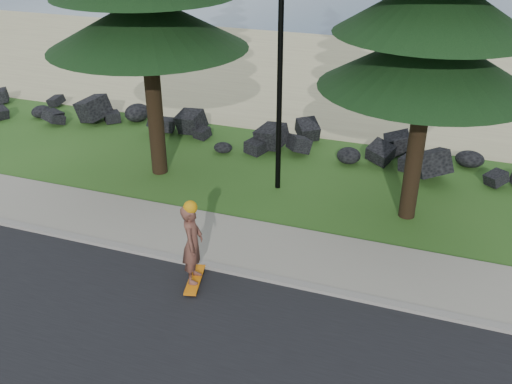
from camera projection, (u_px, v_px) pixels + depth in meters
ground at (235, 248)px, 12.93m from camera, size 160.00×160.00×0.00m
kerb at (220, 268)px, 12.16m from camera, size 160.00×0.20×0.10m
sidewalk at (238, 242)px, 13.08m from camera, size 160.00×2.00×0.08m
beach_sand at (355, 76)px, 25.01m from camera, size 160.00×15.00×0.01m
seawall_boulders at (301, 154)px, 17.60m from camera, size 60.00×2.40×1.10m
lamp_post at (281, 34)px, 13.67m from camera, size 0.25×0.14×8.14m
skateboarder at (193, 244)px, 11.31m from camera, size 0.55×1.06×1.92m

